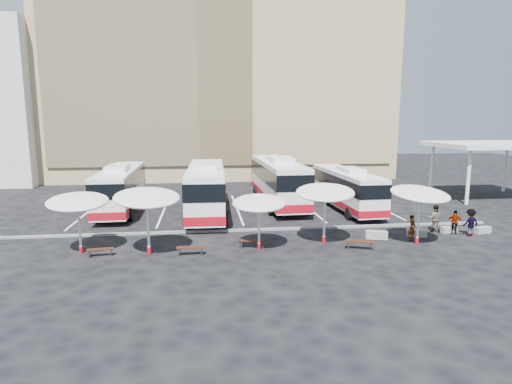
{
  "coord_description": "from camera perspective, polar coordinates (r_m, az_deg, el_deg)",
  "views": [
    {
      "loc": [
        -2.75,
        -26.99,
        7.39
      ],
      "look_at": [
        1.0,
        3.0,
        2.2
      ],
      "focal_mm": 30.0,
      "sensor_mm": 36.0,
      "label": 1
    }
  ],
  "objects": [
    {
      "name": "conc_bench_0",
      "position": [
        27.77,
        15.76,
        -5.53
      ],
      "size": [
        1.4,
        0.83,
        0.5
      ],
      "primitive_type": "cube",
      "rotation": [
        0.0,
        0.0,
        -0.31
      ],
      "color": "gray",
      "rests_on": "ground"
    },
    {
      "name": "wood_bench_0",
      "position": [
        24.92,
        -20.06,
        -7.33
      ],
      "size": [
        1.42,
        0.58,
        0.42
      ],
      "rotation": [
        0.0,
        0.0,
        0.15
      ],
      "color": "black",
      "rests_on": "ground"
    },
    {
      "name": "conc_bench_3",
      "position": [
        31.71,
        27.99,
        -4.51
      ],
      "size": [
        1.18,
        0.61,
        0.42
      ],
      "primitive_type": "cube",
      "rotation": [
        0.0,
        0.0,
        0.22
      ],
      "color": "gray",
      "rests_on": "ground"
    },
    {
      "name": "wood_bench_2",
      "position": [
        24.9,
        -0.49,
        -6.66
      ],
      "size": [
        1.58,
        0.64,
        0.47
      ],
      "rotation": [
        0.0,
        0.0,
        -0.16
      ],
      "color": "black",
      "rests_on": "ground"
    },
    {
      "name": "passenger_3",
      "position": [
        30.45,
        26.67,
        -3.66
      ],
      "size": [
        1.21,
        0.8,
        1.76
      ],
      "primitive_type": "imported",
      "rotation": [
        0.0,
        0.0,
        3.27
      ],
      "color": "black",
      "rests_on": "ground"
    },
    {
      "name": "wood_bench_1",
      "position": [
        23.89,
        -8.73,
        -7.49
      ],
      "size": [
        1.54,
        0.44,
        0.47
      ],
      "rotation": [
        0.0,
        0.0,
        -0.02
      ],
      "color": "black",
      "rests_on": "ground"
    },
    {
      "name": "passenger_2",
      "position": [
        30.61,
        24.94,
        -3.65
      ],
      "size": [
        0.99,
        0.76,
        1.56
      ],
      "primitive_type": "imported",
      "rotation": [
        0.0,
        0.0,
        -0.48
      ],
      "color": "black",
      "rests_on": "ground"
    },
    {
      "name": "service_canopy",
      "position": [
        45.72,
        28.84,
        5.38
      ],
      "size": [
        10.0,
        8.0,
        5.2
      ],
      "color": "white",
      "rests_on": "ground"
    },
    {
      "name": "sandstone_building",
      "position": [
        59.16,
        -4.59,
        14.79
      ],
      "size": [
        42.0,
        18.25,
        29.6
      ],
      "color": "tan",
      "rests_on": "ground"
    },
    {
      "name": "sunshade_3",
      "position": [
        25.56,
        9.21,
        -0.08
      ],
      "size": [
        4.18,
        4.21,
        3.63
      ],
      "rotation": [
        0.0,
        0.0,
        -0.23
      ],
      "color": "white",
      "rests_on": "ground"
    },
    {
      "name": "bus_1",
      "position": [
        33.64,
        -6.66,
        0.65
      ],
      "size": [
        3.32,
        13.08,
        4.13
      ],
      "rotation": [
        0.0,
        0.0,
        -0.03
      ],
      "color": "white",
      "rests_on": "ground"
    },
    {
      "name": "conc_bench_1",
      "position": [
        29.08,
        20.64,
        -5.15
      ],
      "size": [
        1.28,
        0.81,
        0.46
      ],
      "primitive_type": "cube",
      "rotation": [
        0.0,
        0.0,
        -0.37
      ],
      "color": "gray",
      "rests_on": "ground"
    },
    {
      "name": "sunshade_2",
      "position": [
        24.05,
        0.42,
        -1.49
      ],
      "size": [
        3.45,
        3.48,
        3.18
      ],
      "rotation": [
        0.0,
        0.0,
        -0.14
      ],
      "color": "white",
      "rests_on": "ground"
    },
    {
      "name": "passenger_0",
      "position": [
        27.83,
        20.12,
        -4.55
      ],
      "size": [
        0.7,
        0.66,
        1.61
      ],
      "primitive_type": "imported",
      "rotation": [
        0.0,
        0.0,
        0.66
      ],
      "color": "black",
      "rests_on": "ground"
    },
    {
      "name": "sunshade_4",
      "position": [
        26.81,
        21.02,
        -0.28
      ],
      "size": [
        4.21,
        4.24,
        3.56
      ],
      "rotation": [
        0.0,
        0.0,
        0.28
      ],
      "color": "white",
      "rests_on": "ground"
    },
    {
      "name": "bay_lines",
      "position": [
        35.87,
        -2.58,
        -2.15
      ],
      "size": [
        24.15,
        12.0,
        0.01
      ],
      "color": "white",
      "rests_on": "ground"
    },
    {
      "name": "wood_bench_3",
      "position": [
        25.34,
        13.7,
        -6.61
      ],
      "size": [
        1.65,
        0.95,
        0.49
      ],
      "rotation": [
        0.0,
        0.0,
        -0.35
      ],
      "color": "black",
      "rests_on": "ground"
    },
    {
      "name": "bus_2",
      "position": [
        37.26,
        2.91,
        1.66
      ],
      "size": [
        3.33,
        13.38,
        4.23
      ],
      "rotation": [
        0.0,
        0.0,
        0.02
      ],
      "color": "white",
      "rests_on": "ground"
    },
    {
      "name": "bus_0",
      "position": [
        36.33,
        -17.57,
        0.66
      ],
      "size": [
        2.94,
        12.0,
        3.8
      ],
      "rotation": [
        0.0,
        0.0,
        0.02
      ],
      "color": "white",
      "rests_on": "ground"
    },
    {
      "name": "passenger_1",
      "position": [
        30.58,
        22.76,
        -3.27
      ],
      "size": [
        1.07,
        0.96,
        1.81
      ],
      "primitive_type": "imported",
      "rotation": [
        0.0,
        0.0,
        2.76
      ],
      "color": "black",
      "rests_on": "ground"
    },
    {
      "name": "conc_bench_2",
      "position": [
        30.91,
        24.34,
        -4.58
      ],
      "size": [
        1.15,
        0.56,
        0.41
      ],
      "primitive_type": "cube",
      "rotation": [
        0.0,
        0.0,
        0.19
      ],
      "color": "gray",
      "rests_on": "ground"
    },
    {
      "name": "sunshade_1",
      "position": [
        23.82,
        -14.34,
        -0.77
      ],
      "size": [
        4.56,
        4.59,
        3.73
      ],
      "rotation": [
        0.0,
        0.0,
        0.34
      ],
      "color": "white",
      "rests_on": "ground"
    },
    {
      "name": "curb_divider",
      "position": [
        28.58,
        -1.37,
        -5.09
      ],
      "size": [
        34.0,
        0.25,
        0.15
      ],
      "primitive_type": "cube",
      "color": "black",
      "rests_on": "ground"
    },
    {
      "name": "bus_3",
      "position": [
        35.87,
        11.93,
        0.59
      ],
      "size": [
        2.92,
        11.26,
        3.55
      ],
      "rotation": [
        0.0,
        0.0,
        0.04
      ],
      "color": "white",
      "rests_on": "ground"
    },
    {
      "name": "sunshade_0",
      "position": [
        25.3,
        -22.68,
        -1.23
      ],
      "size": [
        3.88,
        3.91,
        3.42
      ],
      "rotation": [
        0.0,
        0.0,
        0.21
      ],
      "color": "white",
      "rests_on": "ground"
    },
    {
      "name": "ground",
      "position": [
        28.12,
        -1.27,
        -5.5
      ],
      "size": [
        120.0,
        120.0,
        0.0
      ],
      "primitive_type": "plane",
      "color": "black",
      "rests_on": "ground"
    }
  ]
}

